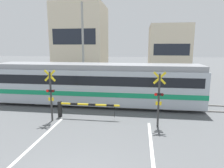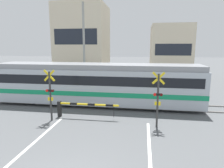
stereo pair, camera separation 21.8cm
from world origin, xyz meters
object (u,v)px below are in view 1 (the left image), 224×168
Objects in this scene: crossing_barrier_near at (76,107)px; crossing_barrier_far at (137,88)px; pedestrian at (118,80)px; crossing_signal_right at (159,97)px; commuter_train at (96,83)px; crossing_signal_left at (51,93)px.

crossing_barrier_far is (3.63, 6.20, 0.00)m from crossing_barrier_near.
crossing_signal_right is at bearing -70.44° from pedestrian.
crossing_barrier_near is (-0.62, -3.01, -0.95)m from commuter_train.
commuter_train is 5.01× the size of crossing_signal_left.
crossing_signal_right is (1.23, -6.89, 0.98)m from crossing_barrier_far.
crossing_signal_right is at bearing -79.90° from crossing_barrier_far.
crossing_signal_right is at bearing -41.17° from commuter_train.
pedestrian is (-1.99, 2.15, 0.27)m from crossing_barrier_far.
crossing_signal_right reaches higher than crossing_barrier_far.
crossing_barrier_near is at bearing 29.54° from crossing_signal_left.
crossing_barrier_far is 1.26× the size of crossing_signal_right.
crossing_barrier_near is 1.00× the size of crossing_barrier_far.
commuter_train is 4.49m from crossing_barrier_far.
crossing_signal_left is 1.81× the size of pedestrian.
commuter_train is 3.97× the size of crossing_barrier_far.
pedestrian is (2.87, 9.05, -0.71)m from crossing_signal_left.
pedestrian is (-3.22, 9.05, -0.71)m from crossing_signal_right.
pedestrian is at bearing 78.89° from crossing_barrier_near.
crossing_barrier_near is at bearing -101.11° from pedestrian.
crossing_signal_left is at bearing -107.59° from pedestrian.
crossing_barrier_near is 1.72m from crossing_signal_left.
crossing_signal_right is (4.24, -3.70, 0.02)m from commuter_train.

